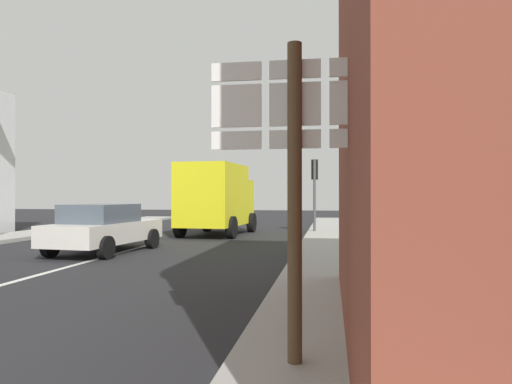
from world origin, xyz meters
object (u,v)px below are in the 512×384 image
Objects in this scene: delivery_truck at (217,197)px; route_sign_post at (295,168)px; sedan_far at (104,228)px; traffic_light_far_right at (315,179)px.

delivery_truck is 1.61× the size of route_sign_post.
sedan_far is at bearing 126.45° from route_sign_post.
delivery_truck is 1.54× the size of traffic_light_far_right.
traffic_light_far_right reaches higher than delivery_truck.
traffic_light_far_right is at bearing 52.82° from sedan_far.
sedan_far is 10.88m from route_sign_post.
route_sign_post is at bearing -73.41° from delivery_truck.
delivery_truck is (1.86, 6.63, 0.89)m from sedan_far.
route_sign_post is 16.69m from traffic_light_far_right.
traffic_light_far_right is (6.05, 7.98, 1.72)m from sedan_far.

